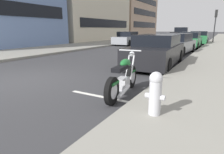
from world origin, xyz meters
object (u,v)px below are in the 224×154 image
Objects in this scene: fire_hydrant at (155,92)px; parked_car_across_street at (177,44)px; parked_car_far_down_curb at (199,38)px; crossing_truck at (186,34)px; parked_car_near_corner at (189,40)px; car_opposite_curb at (127,39)px; traffic_signal_near_corner at (216,19)px; parked_motorcycle at (123,79)px; parked_car_behind_motorcycle at (157,51)px.

parked_car_across_street is at bearing 9.66° from fire_hydrant.
parked_car_far_down_curb is 11.23m from crossing_truck.
parked_car_near_corner is (4.96, -0.13, 0.01)m from parked_car_across_street.
crossing_truck reaches higher than car_opposite_curb.
car_opposite_curb is (5.02, 6.19, 0.00)m from parked_car_across_street.
fire_hydrant is 23.58m from traffic_signal_near_corner.
parked_car_near_corner is 0.97× the size of car_opposite_curb.
traffic_signal_near_corner is at bearing 0.26° from fire_hydrant.
parked_car_near_corner is at bearing 87.62° from car_opposite_curb.
car_opposite_curb reaches higher than fire_hydrant.
parked_car_far_down_curb is (20.57, 0.37, 0.25)m from parked_motorcycle.
parked_car_far_down_curb is (5.80, -0.19, 0.02)m from parked_car_near_corner.
traffic_signal_near_corner reaches higher than car_opposite_curb.
crossing_truck is at bearing 3.94° from parked_car_behind_motorcycle.
fire_hydrant is at bearing -138.64° from parked_motorcycle.
traffic_signal_near_corner reaches higher than parked_car_far_down_curb.
car_opposite_curb reaches higher than parked_car_across_street.
car_opposite_curb is (0.06, 6.32, -0.00)m from parked_car_near_corner.
fire_hydrant is 0.21× the size of traffic_signal_near_corner.
parked_car_behind_motorcycle is 1.16× the size of parked_car_near_corner.
parked_car_behind_motorcycle reaches higher than car_opposite_curb.
parked_car_near_corner is at bearing 176.13° from parked_car_far_down_curb.
parked_motorcycle is at bearing -172.34° from parked_car_across_street.
parked_car_far_down_curb is (16.10, -0.13, 0.00)m from parked_car_behind_motorcycle.
parked_car_near_corner reaches higher than car_opposite_curb.
parked_car_near_corner is 5.04× the size of fire_hydrant.
parked_motorcycle is 0.44× the size of parked_car_far_down_curb.
car_opposite_curb is at bearing 26.85° from fire_hydrant.
crossing_truck is at bearing 14.74° from parked_car_far_down_curb.
parked_car_behind_motorcycle is 16.10m from parked_car_far_down_curb.
parked_car_behind_motorcycle reaches higher than parked_car_across_street.
crossing_truck is 10.22m from traffic_signal_near_corner.
parked_car_near_corner is 6.32m from car_opposite_curb.
fire_hydrant is at bearing -174.08° from parked_car_near_corner.
fire_hydrant is (-15.87, -8.03, -0.10)m from car_opposite_curb.
traffic_signal_near_corner is at bearing -4.22° from parked_car_across_street.
fire_hydrant is (-5.52, -1.66, -0.12)m from parked_car_behind_motorcycle.
crossing_truck is at bearing 0.05° from parked_motorcycle.
parked_car_behind_motorcycle is at bearing 175.06° from traffic_signal_near_corner.
parked_car_across_street is 21.71m from crossing_truck.
parked_car_near_corner is (10.30, 0.06, -0.02)m from parked_car_behind_motorcycle.
car_opposite_curb is at bearing 54.57° from parked_car_across_street.
car_opposite_curb is at bearing 28.99° from parked_car_behind_motorcycle.
parked_car_across_street is (9.80, 0.69, 0.23)m from parked_motorcycle.
parked_motorcycle is 22.58m from traffic_signal_near_corner.
parked_motorcycle is 2.59× the size of fire_hydrant.
parked_car_far_down_curb is 0.83× the size of crossing_truck.
traffic_signal_near_corner reaches higher than parked_car_near_corner.
crossing_truck is 6.99× the size of fire_hydrant.
parked_car_behind_motorcycle is at bearing -179.94° from parked_car_near_corner.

